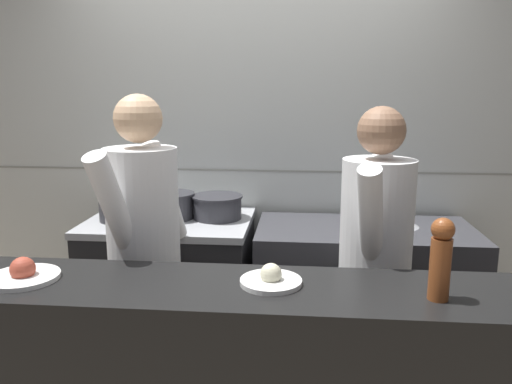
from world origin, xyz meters
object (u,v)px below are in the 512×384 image
object	(u,v)px
braising_pot	(217,206)
plated_dish_main	(23,274)
mixing_bowl_steel	(398,220)
plated_dish_appetiser	(271,279)
stock_pot	(118,202)
chef_sous	(375,262)
oven_range	(172,289)
sauce_pot	(172,205)
chef_head_cook	(144,252)
pepper_mill	(441,257)

from	to	relation	value
braising_pot	plated_dish_main	xyz separation A→B (m)	(-0.52, -1.24, 0.02)
mixing_bowl_steel	plated_dish_appetiser	world-z (taller)	plated_dish_appetiser
stock_pot	chef_sous	xyz separation A→B (m)	(1.43, -0.58, -0.12)
stock_pot	braising_pot	bearing A→B (deg)	10.22
oven_range	plated_dish_appetiser	xyz separation A→B (m)	(0.69, -1.15, 0.55)
sauce_pot	chef_sous	world-z (taller)	chef_sous
oven_range	braising_pot	xyz separation A→B (m)	(0.29, 0.05, 0.53)
plated_dish_main	plated_dish_appetiser	bearing A→B (deg)	2.73
plated_dish_appetiser	chef_head_cook	size ratio (longest dim) A/B	0.14
plated_dish_main	mixing_bowl_steel	bearing A→B (deg)	37.99
sauce_pot	stock_pot	bearing A→B (deg)	-165.81
plated_dish_main	plated_dish_appetiser	xyz separation A→B (m)	(0.92, 0.04, -0.00)
braising_pot	plated_dish_appetiser	size ratio (longest dim) A/B	1.36
braising_pot	plated_dish_appetiser	xyz separation A→B (m)	(0.40, -1.20, 0.02)
plated_dish_main	chef_head_cook	size ratio (longest dim) A/B	0.16
plated_dish_main	chef_sous	size ratio (longest dim) A/B	0.16
braising_pot	chef_sous	xyz separation A→B (m)	(0.85, -0.68, -0.09)
plated_dish_main	braising_pot	bearing A→B (deg)	67.37
sauce_pot	plated_dish_appetiser	world-z (taller)	sauce_pot
sauce_pot	pepper_mill	world-z (taller)	pepper_mill
stock_pot	braising_pot	distance (m)	0.59
braising_pot	plated_dish_appetiser	distance (m)	1.27
stock_pot	chef_sous	size ratio (longest dim) A/B	0.15
sauce_pot	pepper_mill	xyz separation A→B (m)	(1.25, -1.25, 0.14)
sauce_pot	chef_sous	xyz separation A→B (m)	(1.12, -0.66, -0.10)
chef_sous	pepper_mill	bearing A→B (deg)	-62.73
braising_pot	oven_range	bearing A→B (deg)	-170.74
plated_dish_main	chef_sous	xyz separation A→B (m)	(1.37, 0.56, -0.11)
oven_range	sauce_pot	xyz separation A→B (m)	(0.01, 0.02, 0.54)
stock_pot	braising_pot	size ratio (longest dim) A/B	0.78
pepper_mill	stock_pot	bearing A→B (deg)	142.83
mixing_bowl_steel	plated_dish_main	xyz separation A→B (m)	(-1.60, -1.25, 0.08)
braising_pot	pepper_mill	bearing A→B (deg)	-52.79
chef_sous	sauce_pot	bearing A→B (deg)	165.39
plated_dish_main	pepper_mill	bearing A→B (deg)	-1.44
sauce_pot	plated_dish_main	xyz separation A→B (m)	(-0.25, -1.22, 0.01)
oven_range	mixing_bowl_steel	xyz separation A→B (m)	(1.37, 0.05, 0.47)
plated_dish_appetiser	chef_head_cook	bearing A→B (deg)	142.70
pepper_mill	chef_head_cook	bearing A→B (deg)	154.93
mixing_bowl_steel	chef_head_cook	xyz separation A→B (m)	(-1.31, -0.72, 0.00)
chef_head_cook	chef_sous	bearing A→B (deg)	17.63
sauce_pot	chef_head_cook	bearing A→B (deg)	-86.22
stock_pot	pepper_mill	size ratio (longest dim) A/B	0.84
plated_dish_main	plated_dish_appetiser	world-z (taller)	plated_dish_main
oven_range	mixing_bowl_steel	bearing A→B (deg)	2.18
mixing_bowl_steel	chef_sous	size ratio (longest dim) A/B	0.15
stock_pot	sauce_pot	xyz separation A→B (m)	(0.31, 0.08, -0.03)
oven_range	stock_pot	xyz separation A→B (m)	(-0.29, -0.06, 0.56)
plated_dish_main	stock_pot	bearing A→B (deg)	93.07
braising_pot	plated_dish_appetiser	world-z (taller)	plated_dish_appetiser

